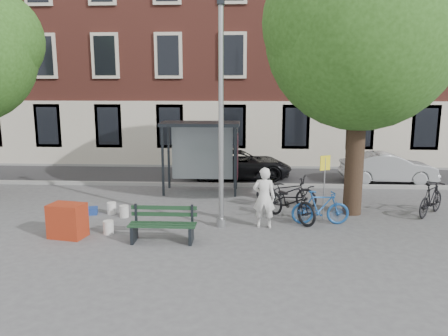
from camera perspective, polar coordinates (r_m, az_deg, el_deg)
ground at (r=12.50m, az=-0.37°, el=-7.64°), size 90.00×90.00×0.00m
road at (r=19.26m, az=0.88°, el=-1.03°), size 40.00×4.00×0.01m
curb_near at (r=17.30m, az=0.62°, el=-2.21°), size 40.00×0.25×0.12m
curb_far at (r=21.21m, az=1.09°, el=0.22°), size 40.00×0.25×0.12m
building_row at (r=25.03m, az=1.48°, el=17.79°), size 30.00×8.00×14.00m
lamppost at (r=11.91m, az=-0.39°, el=5.16°), size 0.28×0.35×6.11m
tree_right at (r=13.73m, az=17.77°, el=17.26°), size 5.76×5.60×8.20m
bus_shelter at (r=16.12m, az=-1.66°, el=3.55°), size 2.85×1.45×2.62m
painter at (r=12.24m, az=5.25°, el=-3.88°), size 0.66×0.46×1.72m
bench at (r=11.35m, az=-7.99°, el=-7.53°), size 1.72×0.57×0.88m
bike_a at (r=14.42m, az=8.11°, el=-3.01°), size 2.17×1.42×1.08m
bike_b at (r=12.86m, az=12.47°, el=-5.07°), size 1.66×0.51×0.99m
bike_c at (r=13.06m, az=8.64°, el=-4.39°), size 1.87×2.16×1.12m
bike_d at (r=14.83m, az=25.43°, el=-3.66°), size 1.52×1.61×1.04m
car_dark at (r=18.65m, az=2.06°, el=0.47°), size 4.63×2.58×1.22m
car_silver at (r=19.04m, az=20.63°, el=0.01°), size 3.78×1.41×1.24m
red_stand at (r=12.24m, az=-19.77°, el=-6.49°), size 1.00×0.76×0.90m
blue_crate at (r=14.26m, az=-17.31°, el=-5.38°), size 0.63×0.53×0.20m
bucket_a at (r=12.26m, az=-14.85°, el=-7.50°), size 0.29×0.29×0.36m
bucket_b at (r=13.65m, az=-12.92°, el=-5.54°), size 0.29×0.29×0.36m
bucket_c at (r=14.08m, az=-14.46°, el=-5.10°), size 0.30×0.30×0.36m
notice_sign at (r=13.15m, az=13.02°, el=-0.68°), size 0.31×0.17×1.93m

